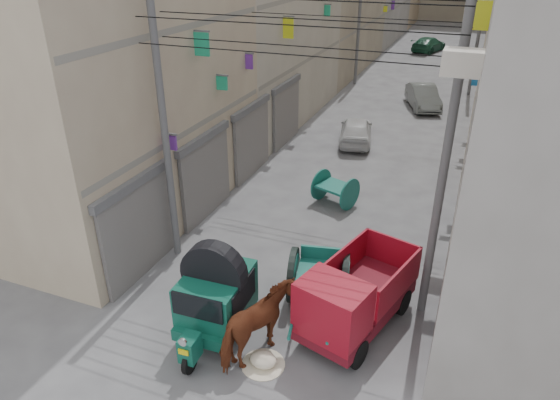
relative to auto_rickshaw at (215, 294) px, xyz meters
The scene contains 12 objects.
shutters_left 7.66m from the auto_rickshaw, 113.70° to the left, with size 0.18×14.40×2.88m.
signboards 18.45m from the auto_rickshaw, 87.39° to the left, with size 8.22×40.52×5.67m.
utility_poles 13.96m from the auto_rickshaw, 86.46° to the left, with size 7.40×22.20×8.00m.
auto_rickshaw is the anchor object (origin of this frame).
tonga_cart 2.77m from the auto_rickshaw, 46.76° to the left, with size 1.82×3.36×1.44m.
mini_truck 3.12m from the auto_rickshaw, 19.33° to the left, with size 2.39×3.68×1.91m.
second_cart 7.47m from the auto_rickshaw, 84.01° to the left, with size 1.63×1.54×1.16m.
feed_sack 1.83m from the auto_rickshaw, 22.64° to the right, with size 0.61×0.49×0.30m, color beige.
horse 1.36m from the auto_rickshaw, 16.10° to the right, with size 0.93×2.04×1.73m, color maroon.
distant_car_white 13.82m from the auto_rickshaw, 90.20° to the left, with size 1.43×3.56×1.21m, color silver.
distant_car_grey 20.78m from the auto_rickshaw, 84.12° to the left, with size 1.35×3.86×1.27m, color #555A58.
distant_car_green 37.91m from the auto_rickshaw, 89.38° to the left, with size 1.73×4.25×1.23m, color #1A4D35.
Camera 1 is at (3.94, -4.67, 8.29)m, focal length 32.00 mm.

